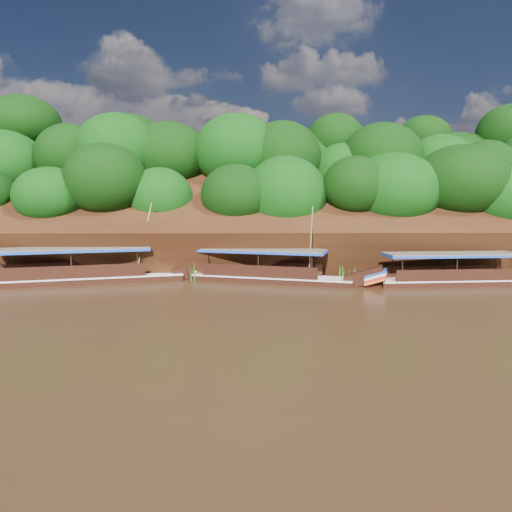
# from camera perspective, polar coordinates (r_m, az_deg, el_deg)

# --- Properties ---
(ground) EXTENTS (160.00, 160.00, 0.00)m
(ground) POSITION_cam_1_polar(r_m,az_deg,el_deg) (29.72, 2.50, -5.62)
(ground) COLOR black
(ground) RESTS_ON ground
(riverbank) EXTENTS (120.00, 30.06, 19.40)m
(riverbank) POSITION_cam_1_polar(r_m,az_deg,el_deg) (51.94, 0.90, 1.68)
(riverbank) COLOR black
(riverbank) RESTS_ON ground
(boat_0) EXTENTS (14.64, 3.08, 5.67)m
(boat_0) POSITION_cam_1_polar(r_m,az_deg,el_deg) (39.81, 23.25, -2.27)
(boat_0) COLOR black
(boat_0) RESTS_ON ground
(boat_1) EXTENTS (14.47, 6.34, 6.20)m
(boat_1) POSITION_cam_1_polar(r_m,az_deg,el_deg) (37.54, 2.91, -2.20)
(boat_1) COLOR black
(boat_1) RESTS_ON ground
(boat_2) EXTENTS (16.97, 6.68, 6.44)m
(boat_2) POSITION_cam_1_polar(r_m,az_deg,el_deg) (39.53, -17.66, -2.01)
(boat_2) COLOR black
(boat_2) RESTS_ON ground
(reeds) EXTENTS (49.65, 2.62, 1.97)m
(reeds) POSITION_cam_1_polar(r_m,az_deg,el_deg) (38.88, -3.10, -1.45)
(reeds) COLOR #2E5A16
(reeds) RESTS_ON ground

